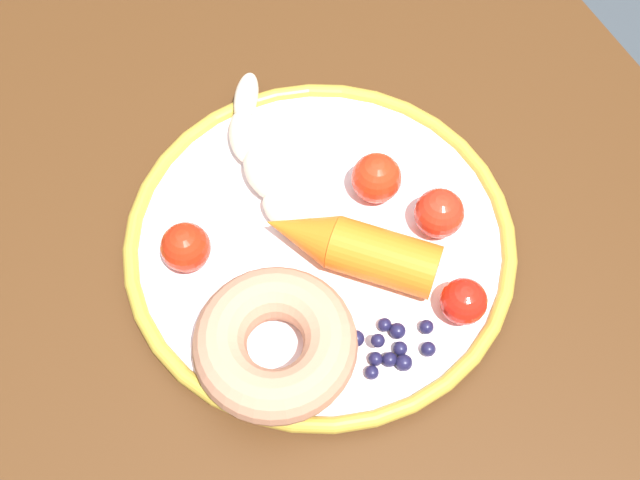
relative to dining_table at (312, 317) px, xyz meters
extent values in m
cube|color=#472912|center=(0.00, 0.00, 0.07)|extent=(1.29, 0.70, 0.03)
cube|color=#482D17|center=(-0.58, 0.29, -0.29)|extent=(0.05, 0.05, 0.70)
cylinder|color=white|center=(-0.02, 0.02, 0.10)|extent=(0.29, 0.29, 0.01)
torus|color=#B59532|center=(-0.02, 0.02, 0.10)|extent=(0.30, 0.30, 0.01)
ellipsoid|color=beige|center=(-0.16, 0.02, 0.11)|extent=(0.05, 0.04, 0.02)
ellipsoid|color=beige|center=(-0.12, 0.00, 0.11)|extent=(0.06, 0.04, 0.02)
ellipsoid|color=beige|center=(-0.08, 0.00, 0.12)|extent=(0.05, 0.03, 0.03)
ellipsoid|color=beige|center=(-0.04, 0.00, 0.11)|extent=(0.06, 0.04, 0.02)
ellipsoid|color=beige|center=(0.00, 0.02, 0.11)|extent=(0.05, 0.05, 0.02)
cylinder|color=orange|center=(0.03, 0.05, 0.12)|extent=(0.08, 0.08, 0.04)
cone|color=orange|center=(-0.02, 0.00, 0.12)|extent=(0.07, 0.07, 0.04)
torus|color=tan|center=(0.05, -0.05, 0.12)|extent=(0.16, 0.16, 0.04)
sphere|color=#191638|center=(0.07, 0.03, 0.11)|extent=(0.01, 0.01, 0.01)
sphere|color=#191638|center=(0.10, 0.00, 0.11)|extent=(0.01, 0.01, 0.01)
sphere|color=#191638|center=(0.09, 0.01, 0.11)|extent=(0.01, 0.01, 0.01)
sphere|color=#191638|center=(0.08, 0.03, 0.11)|extent=(0.01, 0.01, 0.01)
sphere|color=#191638|center=(0.10, 0.02, 0.11)|extent=(0.01, 0.01, 0.01)
sphere|color=#191638|center=(0.09, 0.03, 0.11)|extent=(0.01, 0.01, 0.01)
sphere|color=#191638|center=(0.09, 0.05, 0.11)|extent=(0.01, 0.01, 0.01)
sphere|color=#191638|center=(0.10, 0.02, 0.11)|extent=(0.01, 0.01, 0.01)
sphere|color=#191638|center=(0.10, 0.04, 0.11)|extent=(0.01, 0.01, 0.01)
sphere|color=#191638|center=(0.08, 0.01, 0.12)|extent=(0.01, 0.01, 0.01)
sphere|color=#191638|center=(0.07, 0.00, 0.12)|extent=(0.01, 0.01, 0.01)
sphere|color=red|center=(-0.04, -0.08, 0.12)|extent=(0.04, 0.04, 0.04)
sphere|color=red|center=(0.08, 0.08, 0.12)|extent=(0.03, 0.03, 0.03)
sphere|color=red|center=(-0.04, 0.07, 0.12)|extent=(0.04, 0.04, 0.04)
sphere|color=red|center=(0.01, 0.10, 0.12)|extent=(0.04, 0.04, 0.04)
camera|label=1|loc=(0.26, -0.12, 0.66)|focal=46.38mm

